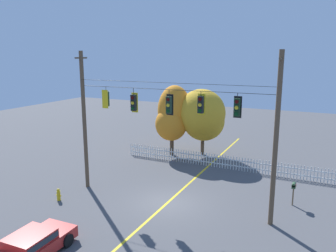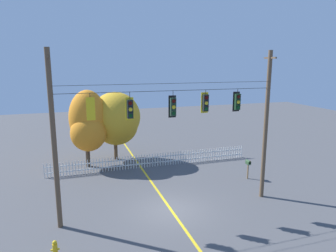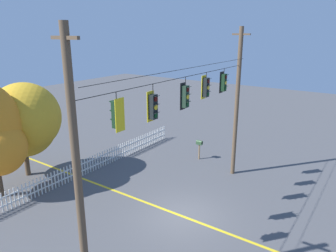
# 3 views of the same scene
# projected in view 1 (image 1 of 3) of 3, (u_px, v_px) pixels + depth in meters

# --- Properties ---
(ground) EXTENTS (80.00, 80.00, 0.00)m
(ground) POSITION_uv_depth(u_px,v_px,m) (167.00, 203.00, 20.58)
(ground) COLOR #4C4C4F
(lane_centerline_stripe) EXTENTS (0.16, 36.00, 0.01)m
(lane_centerline_stripe) POSITION_uv_depth(u_px,v_px,m) (167.00, 203.00, 20.58)
(lane_centerline_stripe) COLOR gold
(lane_centerline_stripe) RESTS_ON ground
(signal_support_span) EXTENTS (12.51, 1.10, 9.17)m
(signal_support_span) POSITION_uv_depth(u_px,v_px,m) (167.00, 129.00, 19.61)
(signal_support_span) COLOR brown
(signal_support_span) RESTS_ON ground
(traffic_signal_northbound_primary) EXTENTS (0.43, 0.38, 1.35)m
(traffic_signal_northbound_primary) POSITION_uv_depth(u_px,v_px,m) (106.00, 99.00, 21.10)
(traffic_signal_northbound_primary) COLOR black
(traffic_signal_eastbound_side) EXTENTS (0.43, 0.38, 1.50)m
(traffic_signal_eastbound_side) POSITION_uv_depth(u_px,v_px,m) (134.00, 103.00, 20.30)
(traffic_signal_eastbound_side) COLOR black
(traffic_signal_westbound_side) EXTENTS (0.43, 0.38, 1.49)m
(traffic_signal_westbound_side) POSITION_uv_depth(u_px,v_px,m) (169.00, 105.00, 19.29)
(traffic_signal_westbound_side) COLOR black
(traffic_signal_southbound_primary) EXTENTS (0.43, 0.38, 1.33)m
(traffic_signal_southbound_primary) POSITION_uv_depth(u_px,v_px,m) (201.00, 105.00, 18.45)
(traffic_signal_southbound_primary) COLOR black
(traffic_signal_northbound_secondary) EXTENTS (0.43, 0.38, 1.34)m
(traffic_signal_northbound_secondary) POSITION_uv_depth(u_px,v_px,m) (237.00, 107.00, 17.59)
(traffic_signal_northbound_secondary) COLOR black
(white_picket_fence) EXTENTS (16.74, 0.06, 1.09)m
(white_picket_fence) POSITION_uv_depth(u_px,v_px,m) (220.00, 161.00, 26.89)
(white_picket_fence) COLOR silver
(white_picket_fence) RESTS_ON ground
(autumn_maple_near_fence) EXTENTS (3.04, 3.44, 6.32)m
(autumn_maple_near_fence) POSITION_uv_depth(u_px,v_px,m) (173.00, 116.00, 29.80)
(autumn_maple_near_fence) COLOR #473828
(autumn_maple_near_fence) RESTS_ON ground
(autumn_maple_mid) EXTENTS (4.24, 4.13, 6.02)m
(autumn_maple_mid) POSITION_uv_depth(u_px,v_px,m) (202.00, 116.00, 29.65)
(autumn_maple_mid) COLOR brown
(autumn_maple_mid) RESTS_ON ground
(parked_car) EXTENTS (2.07, 4.01, 1.15)m
(parked_car) POSITION_uv_depth(u_px,v_px,m) (32.00, 244.00, 14.97)
(parked_car) COLOR red
(parked_car) RESTS_ON ground
(fire_hydrant) EXTENTS (0.38, 0.22, 0.77)m
(fire_hydrant) POSITION_uv_depth(u_px,v_px,m) (59.00, 195.00, 20.86)
(fire_hydrant) COLOR gold
(fire_hydrant) RESTS_ON ground
(roadside_mailbox) EXTENTS (0.25, 0.44, 1.43)m
(roadside_mailbox) POSITION_uv_depth(u_px,v_px,m) (294.00, 187.00, 20.02)
(roadside_mailbox) COLOR brown
(roadside_mailbox) RESTS_ON ground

